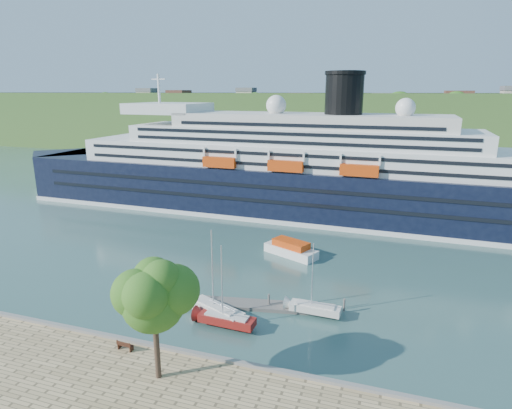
{
  "coord_description": "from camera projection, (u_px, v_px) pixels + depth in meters",
  "views": [
    {
      "loc": [
        16.44,
        -31.49,
        24.76
      ],
      "look_at": [
        -3.81,
        30.0,
        7.55
      ],
      "focal_mm": 30.0,
      "sensor_mm": 36.0,
      "label": 1
    }
  ],
  "objects": [
    {
      "name": "floating_pontoon",
      "position": [
        251.0,
        305.0,
        50.71
      ],
      "size": [
        19.7,
        5.87,
        0.44
      ],
      "primitive_type": null,
      "rotation": [
        0.0,
        0.0,
        0.18
      ],
      "color": "#68635C",
      "rests_on": "ground"
    },
    {
      "name": "quay_coping",
      "position": [
        193.0,
        353.0,
        39.76
      ],
      "size": [
        220.0,
        0.5,
        0.3
      ],
      "primitive_type": "cube",
      "color": "slate",
      "rests_on": "promenade"
    },
    {
      "name": "sailboat_white_far",
      "position": [
        316.0,
        282.0,
        47.76
      ],
      "size": [
        6.43,
        2.0,
        8.23
      ],
      "primitive_type": null,
      "rotation": [
        0.0,
        0.0,
        -0.04
      ],
      "color": "silver",
      "rests_on": "ground"
    },
    {
      "name": "cruise_ship",
      "position": [
        276.0,
        144.0,
        87.23
      ],
      "size": [
        127.16,
        20.97,
        28.48
      ],
      "primitive_type": null,
      "rotation": [
        0.0,
        0.0,
        -0.02
      ],
      "color": "black",
      "rests_on": "ground"
    },
    {
      "name": "tender_launch",
      "position": [
        291.0,
        248.0,
        66.28
      ],
      "size": [
        9.12,
        6.28,
        2.4
      ],
      "primitive_type": null,
      "rotation": [
        0.0,
        0.0,
        -0.43
      ],
      "color": "#CE3E0C",
      "rests_on": "ground"
    },
    {
      "name": "sailboat_red",
      "position": [
        226.0,
        290.0,
        45.13
      ],
      "size": [
        6.97,
        2.22,
        8.91
      ],
      "primitive_type": null,
      "rotation": [
        0.0,
        0.0,
        -0.05
      ],
      "color": "maroon",
      "rests_on": "ground"
    },
    {
      "name": "far_hillside",
      "position": [
        355.0,
        124.0,
        170.26
      ],
      "size": [
        400.0,
        50.0,
        24.0
      ],
      "primitive_type": "cube",
      "color": "#2F5722",
      "rests_on": "ground"
    },
    {
      "name": "park_bench",
      "position": [
        125.0,
        345.0,
        40.45
      ],
      "size": [
        1.7,
        0.78,
        1.06
      ],
      "primitive_type": null,
      "rotation": [
        0.0,
        0.0,
        -0.06
      ],
      "color": "#452113",
      "rests_on": "promenade"
    },
    {
      "name": "promenade_tree",
      "position": [
        155.0,
        315.0,
        35.2
      ],
      "size": [
        7.11,
        7.11,
        11.77
      ],
      "primitive_type": null,
      "color": "#28681B",
      "rests_on": "promenade"
    },
    {
      "name": "ground",
      "position": [
        195.0,
        363.0,
        40.24
      ],
      "size": [
        400.0,
        400.0,
        0.0
      ],
      "primitive_type": "plane",
      "color": "#294947",
      "rests_on": "ground"
    },
    {
      "name": "sailboat_white_near",
      "position": [
        216.0,
        278.0,
        46.78
      ],
      "size": [
        7.91,
        4.82,
        9.9
      ],
      "primitive_type": null,
      "rotation": [
        0.0,
        0.0,
        -0.38
      ],
      "color": "silver",
      "rests_on": "ground"
    }
  ]
}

